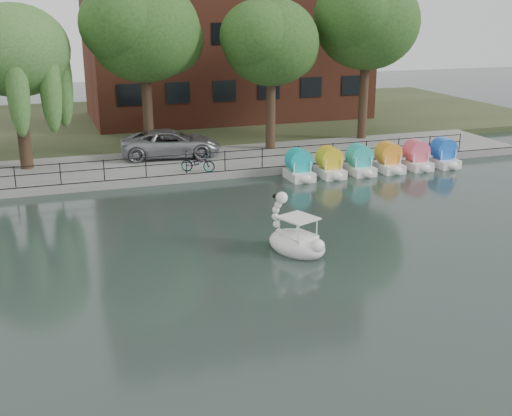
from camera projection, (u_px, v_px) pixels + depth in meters
ground_plane at (282, 285)px, 20.07m from camera, size 120.00×120.00×0.00m
promenade at (175, 165)px, 34.44m from camera, size 40.00×6.00×0.40m
kerb at (188, 178)px, 31.78m from camera, size 40.00×0.25×0.40m
land_strip at (135, 122)px, 47.08m from camera, size 60.00×22.00×0.36m
railing at (186, 159)px, 31.68m from camera, size 32.00×0.05×1.00m
willow_mid at (15, 51)px, 31.21m from camera, size 5.32×5.32×8.15m
broadleaf_center at (144, 32)px, 33.87m from camera, size 6.00×6.00×9.25m
broadleaf_right at (271, 43)px, 35.78m from camera, size 5.40×5.40×8.32m
broadleaf_far at (367, 23)px, 38.39m from camera, size 6.30×6.30×9.71m
minivan at (171, 141)px, 35.12m from camera, size 3.62×6.54×1.73m
bicycle at (198, 162)px, 32.08m from camera, size 1.31×1.81×1.00m
swan_boat at (296, 239)px, 22.75m from camera, size 2.30×2.79×2.04m
pedal_boat_row at (374, 161)px, 33.51m from camera, size 9.65×1.70×1.40m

